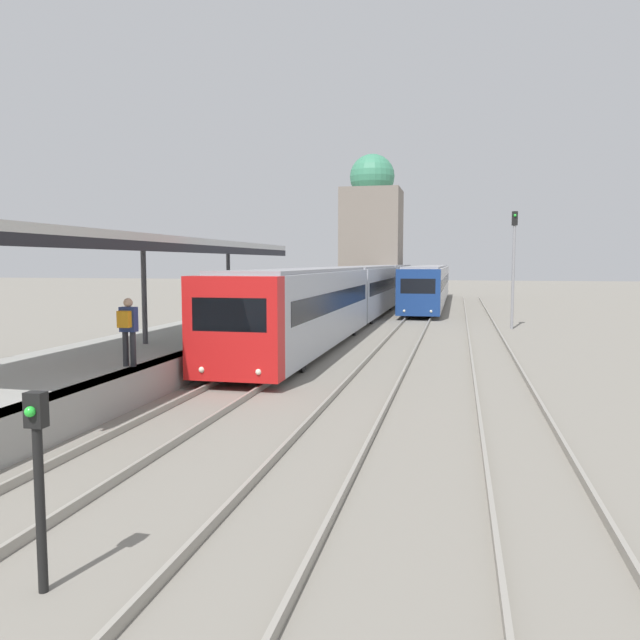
{
  "coord_description": "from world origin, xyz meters",
  "views": [
    {
      "loc": [
        5.78,
        -0.4,
        3.39
      ],
      "look_at": [
        1.75,
        17.74,
        1.66
      ],
      "focal_mm": 35.0,
      "sensor_mm": 36.0,
      "label": 1
    }
  ],
  "objects_px": {
    "train_near": "(364,289)",
    "train_far": "(429,283)",
    "signal_mast_far": "(514,257)",
    "signal_post_near": "(38,471)",
    "person_on_platform": "(128,326)"
  },
  "relations": [
    {
      "from": "person_on_platform",
      "to": "train_far",
      "type": "xyz_separation_m",
      "value": [
        5.5,
        37.21,
        -0.12
      ]
    },
    {
      "from": "train_near",
      "to": "train_far",
      "type": "distance_m",
      "value": 12.65
    },
    {
      "from": "person_on_platform",
      "to": "train_near",
      "type": "relative_size",
      "value": 0.04
    },
    {
      "from": "person_on_platform",
      "to": "signal_post_near",
      "type": "height_order",
      "value": "person_on_platform"
    },
    {
      "from": "train_near",
      "to": "signal_post_near",
      "type": "height_order",
      "value": "train_near"
    },
    {
      "from": "person_on_platform",
      "to": "signal_post_near",
      "type": "bearing_deg",
      "value": -66.02
    },
    {
      "from": "person_on_platform",
      "to": "signal_post_near",
      "type": "xyz_separation_m",
      "value": [
        3.67,
        -8.24,
        -0.57
      ]
    },
    {
      "from": "person_on_platform",
      "to": "train_far",
      "type": "bearing_deg",
      "value": 81.58
    },
    {
      "from": "train_far",
      "to": "signal_post_near",
      "type": "distance_m",
      "value": 45.49
    },
    {
      "from": "train_near",
      "to": "signal_mast_far",
      "type": "relative_size",
      "value": 7.92
    },
    {
      "from": "signal_mast_far",
      "to": "person_on_platform",
      "type": "bearing_deg",
      "value": -118.55
    },
    {
      "from": "person_on_platform",
      "to": "train_near",
      "type": "height_order",
      "value": "train_near"
    },
    {
      "from": "person_on_platform",
      "to": "signal_mast_far",
      "type": "xyz_separation_m",
      "value": [
        10.48,
        19.26,
        1.81
      ]
    },
    {
      "from": "signal_post_near",
      "to": "signal_mast_far",
      "type": "relative_size",
      "value": 0.35
    },
    {
      "from": "train_near",
      "to": "signal_mast_far",
      "type": "bearing_deg",
      "value": -34.34
    }
  ]
}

